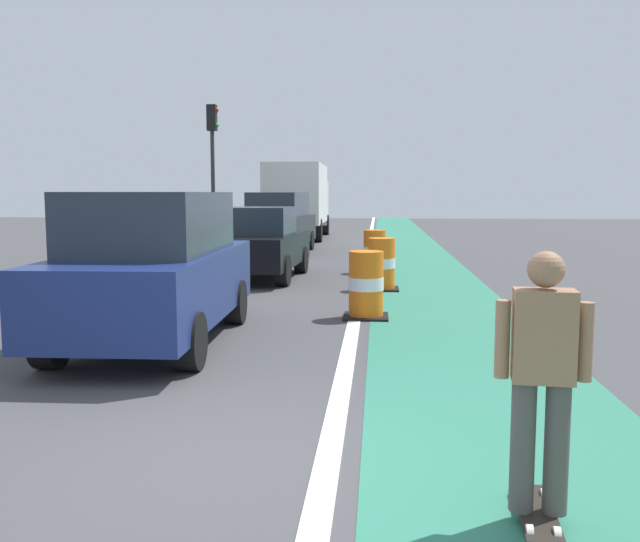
{
  "coord_description": "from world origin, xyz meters",
  "views": [
    {
      "loc": [
        1.27,
        -4.98,
        2.03
      ],
      "look_at": [
        0.58,
        3.17,
        1.1
      ],
      "focal_mm": 38.7,
      "sensor_mm": 36.0,
      "label": 1
    }
  ],
  "objects_px": {
    "traffic_barrel_front": "(366,285)",
    "pedestrian_crossing": "(204,233)",
    "skateboarder_on_lane": "(542,379)",
    "parked_sedan_second": "(258,244)",
    "delivery_truck_down_block": "(299,197)",
    "parked_suv_nearest": "(154,267)",
    "traffic_barrel_back": "(375,252)",
    "traffic_barrel_mid": "(381,265)",
    "traffic_light_corner": "(213,151)",
    "parked_suv_third": "(279,222)"
  },
  "relations": [
    {
      "from": "pedestrian_crossing",
      "to": "traffic_barrel_front",
      "type": "bearing_deg",
      "value": -60.58
    },
    {
      "from": "traffic_light_corner",
      "to": "parked_suv_nearest",
      "type": "bearing_deg",
      "value": -79.37
    },
    {
      "from": "traffic_barrel_back",
      "to": "pedestrian_crossing",
      "type": "height_order",
      "value": "pedestrian_crossing"
    },
    {
      "from": "delivery_truck_down_block",
      "to": "skateboarder_on_lane",
      "type": "bearing_deg",
      "value": -80.26
    },
    {
      "from": "traffic_barrel_front",
      "to": "traffic_light_corner",
      "type": "distance_m",
      "value": 14.61
    },
    {
      "from": "parked_suv_nearest",
      "to": "traffic_light_corner",
      "type": "bearing_deg",
      "value": 100.63
    },
    {
      "from": "parked_suv_nearest",
      "to": "pedestrian_crossing",
      "type": "bearing_deg",
      "value": 100.9
    },
    {
      "from": "skateboarder_on_lane",
      "to": "traffic_barrel_back",
      "type": "relative_size",
      "value": 1.55
    },
    {
      "from": "traffic_barrel_front",
      "to": "traffic_barrel_mid",
      "type": "height_order",
      "value": "same"
    },
    {
      "from": "parked_suv_third",
      "to": "pedestrian_crossing",
      "type": "height_order",
      "value": "parked_suv_third"
    },
    {
      "from": "traffic_barrel_front",
      "to": "traffic_light_corner",
      "type": "height_order",
      "value": "traffic_light_corner"
    },
    {
      "from": "traffic_barrel_front",
      "to": "traffic_barrel_back",
      "type": "xyz_separation_m",
      "value": [
        0.1,
        6.39,
        0.0
      ]
    },
    {
      "from": "skateboarder_on_lane",
      "to": "pedestrian_crossing",
      "type": "height_order",
      "value": "skateboarder_on_lane"
    },
    {
      "from": "parked_suv_nearest",
      "to": "delivery_truck_down_block",
      "type": "bearing_deg",
      "value": 91.41
    },
    {
      "from": "parked_suv_nearest",
      "to": "traffic_barrel_back",
      "type": "distance_m",
      "value": 9.02
    },
    {
      "from": "traffic_barrel_front",
      "to": "traffic_barrel_back",
      "type": "distance_m",
      "value": 6.39
    },
    {
      "from": "traffic_barrel_front",
      "to": "pedestrian_crossing",
      "type": "distance_m",
      "value": 9.96
    },
    {
      "from": "skateboarder_on_lane",
      "to": "parked_sedan_second",
      "type": "xyz_separation_m",
      "value": [
        -3.82,
        11.87,
        -0.08
      ]
    },
    {
      "from": "parked_sedan_second",
      "to": "pedestrian_crossing",
      "type": "bearing_deg",
      "value": 120.87
    },
    {
      "from": "skateboarder_on_lane",
      "to": "parked_suv_third",
      "type": "xyz_separation_m",
      "value": [
        -4.35,
        18.9,
        0.12
      ]
    },
    {
      "from": "traffic_light_corner",
      "to": "pedestrian_crossing",
      "type": "xyz_separation_m",
      "value": [
        0.78,
        -4.46,
        -2.64
      ]
    },
    {
      "from": "traffic_barrel_mid",
      "to": "delivery_truck_down_block",
      "type": "relative_size",
      "value": 0.14
    },
    {
      "from": "skateboarder_on_lane",
      "to": "traffic_barrel_mid",
      "type": "relative_size",
      "value": 1.55
    },
    {
      "from": "traffic_barrel_mid",
      "to": "traffic_barrel_back",
      "type": "height_order",
      "value": "same"
    },
    {
      "from": "traffic_barrel_mid",
      "to": "traffic_light_corner",
      "type": "bearing_deg",
      "value": 121.11
    },
    {
      "from": "traffic_light_corner",
      "to": "pedestrian_crossing",
      "type": "distance_m",
      "value": 5.24
    },
    {
      "from": "traffic_barrel_front",
      "to": "traffic_barrel_back",
      "type": "relative_size",
      "value": 1.0
    },
    {
      "from": "parked_suv_third",
      "to": "pedestrian_crossing",
      "type": "relative_size",
      "value": 2.92
    },
    {
      "from": "delivery_truck_down_block",
      "to": "pedestrian_crossing",
      "type": "xyz_separation_m",
      "value": [
        -1.55,
        -10.72,
        -0.98
      ]
    },
    {
      "from": "traffic_barrel_front",
      "to": "pedestrian_crossing",
      "type": "xyz_separation_m",
      "value": [
        -4.89,
        8.67,
        0.33
      ]
    },
    {
      "from": "skateboarder_on_lane",
      "to": "parked_suv_nearest",
      "type": "bearing_deg",
      "value": 129.51
    },
    {
      "from": "parked_sedan_second",
      "to": "pedestrian_crossing",
      "type": "distance_m",
      "value": 4.38
    },
    {
      "from": "parked_sedan_second",
      "to": "traffic_barrel_back",
      "type": "xyz_separation_m",
      "value": [
        2.74,
        1.49,
        -0.3
      ]
    },
    {
      "from": "traffic_barrel_front",
      "to": "pedestrian_crossing",
      "type": "bearing_deg",
      "value": 119.42
    },
    {
      "from": "parked_suv_nearest",
      "to": "pedestrian_crossing",
      "type": "distance_m",
      "value": 10.99
    },
    {
      "from": "skateboarder_on_lane",
      "to": "parked_sedan_second",
      "type": "bearing_deg",
      "value": 107.84
    },
    {
      "from": "skateboarder_on_lane",
      "to": "traffic_barrel_front",
      "type": "relative_size",
      "value": 1.55
    },
    {
      "from": "traffic_barrel_front",
      "to": "traffic_barrel_back",
      "type": "height_order",
      "value": "same"
    },
    {
      "from": "parked_suv_nearest",
      "to": "pedestrian_crossing",
      "type": "xyz_separation_m",
      "value": [
        -2.08,
        10.79,
        -0.17
      ]
    },
    {
      "from": "parked_sedan_second",
      "to": "traffic_barrel_front",
      "type": "bearing_deg",
      "value": -61.73
    },
    {
      "from": "traffic_barrel_front",
      "to": "delivery_truck_down_block",
      "type": "xyz_separation_m",
      "value": [
        -3.34,
        19.39,
        1.31
      ]
    },
    {
      "from": "traffic_barrel_back",
      "to": "traffic_light_corner",
      "type": "xyz_separation_m",
      "value": [
        -5.77,
        6.74,
        2.97
      ]
    },
    {
      "from": "parked_suv_nearest",
      "to": "skateboarder_on_lane",
      "type": "bearing_deg",
      "value": -50.49
    },
    {
      "from": "parked_suv_third",
      "to": "delivery_truck_down_block",
      "type": "xyz_separation_m",
      "value": [
        -0.18,
        7.45,
        0.81
      ]
    },
    {
      "from": "parked_suv_third",
      "to": "traffic_barrel_back",
      "type": "relative_size",
      "value": 4.31
    },
    {
      "from": "parked_suv_nearest",
      "to": "traffic_barrel_front",
      "type": "distance_m",
      "value": 3.56
    },
    {
      "from": "traffic_barrel_mid",
      "to": "delivery_truck_down_block",
      "type": "height_order",
      "value": "delivery_truck_down_block"
    },
    {
      "from": "delivery_truck_down_block",
      "to": "parked_suv_nearest",
      "type": "bearing_deg",
      "value": -88.59
    },
    {
      "from": "parked_suv_nearest",
      "to": "delivery_truck_down_block",
      "type": "relative_size",
      "value": 0.61
    },
    {
      "from": "skateboarder_on_lane",
      "to": "traffic_barrel_front",
      "type": "xyz_separation_m",
      "value": [
        -1.18,
        6.97,
        -0.38
      ]
    }
  ]
}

